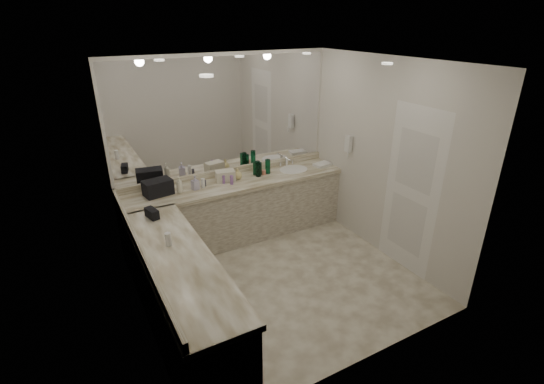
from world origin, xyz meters
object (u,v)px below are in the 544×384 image
wall_phone (348,144)px  black_toiletry_bag (158,187)px  cream_cosmetic_case (225,176)px  soap_bottle_a (179,185)px  soap_bottle_b (195,183)px  sink (293,170)px  hand_towel (322,164)px  soap_bottle_c (238,174)px

wall_phone → black_toiletry_bag: size_ratio=0.68×
black_toiletry_bag → cream_cosmetic_case: size_ratio=1.34×
cream_cosmetic_case → soap_bottle_a: bearing=-161.1°
soap_bottle_a → soap_bottle_b: soap_bottle_a is taller
sink → black_toiletry_bag: size_ratio=1.24×
sink → soap_bottle_a: 1.76m
black_toiletry_bag → hand_towel: bearing=-3.1°
black_toiletry_bag → soap_bottle_c: 1.13m
hand_towel → soap_bottle_c: soap_bottle_c is taller
black_toiletry_bag → soap_bottle_b: 0.48m
sink → wall_phone: 0.91m
wall_phone → cream_cosmetic_case: bearing=160.9°
soap_bottle_c → cream_cosmetic_case: bearing=175.4°
cream_cosmetic_case → soap_bottle_a: size_ratio=1.20×
sink → soap_bottle_b: soap_bottle_b is taller
wall_phone → cream_cosmetic_case: size_ratio=0.91×
black_toiletry_bag → cream_cosmetic_case: black_toiletry_bag is taller
cream_cosmetic_case → soap_bottle_b: size_ratio=1.37×
wall_phone → hand_towel: (-0.12, 0.43, -0.43)m
wall_phone → soap_bottle_b: wall_phone is taller
wall_phone → soap_bottle_b: bearing=167.0°
sink → soap_bottle_a: size_ratio=1.99×
sink → wall_phone: (0.61, -0.50, 0.46)m
sink → soap_bottle_c: 0.90m
sink → soap_bottle_c: bearing=175.7°
cream_cosmetic_case → soap_bottle_a: 0.69m
cream_cosmetic_case → soap_bottle_b: soap_bottle_b is taller
wall_phone → soap_bottle_a: size_ratio=1.08×
black_toiletry_bag → cream_cosmetic_case: (0.94, 0.02, -0.02)m
sink → soap_bottle_b: bearing=-179.9°
sink → black_toiletry_bag: 2.03m
wall_phone → soap_bottle_a: bearing=168.3°
sink → cream_cosmetic_case: (-1.08, 0.08, 0.08)m
sink → hand_towel: bearing=-8.6°
sink → black_toiletry_bag: black_toiletry_bag is taller
black_toiletry_bag → cream_cosmetic_case: bearing=1.3°
black_toiletry_bag → soap_bottle_c: size_ratio=2.22×
soap_bottle_a → soap_bottle_b: size_ratio=1.15×
hand_towel → soap_bottle_b: size_ratio=1.36×
sink → hand_towel: size_ratio=1.67×
sink → black_toiletry_bag: bearing=178.3°
soap_bottle_b → cream_cosmetic_case: bearing=10.3°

